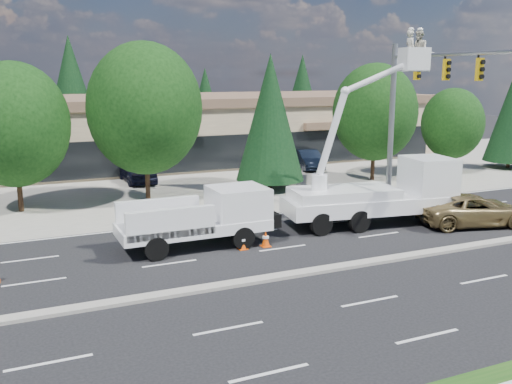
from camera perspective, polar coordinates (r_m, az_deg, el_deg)
name	(u,v)px	position (r m, az deg, el deg)	size (l,w,h in m)	color
ground	(321,271)	(21.97, 6.48, -7.89)	(140.00, 140.00, 0.00)	black
concrete_apron	(174,182)	(39.92, -8.21, 1.03)	(140.00, 22.00, 0.01)	gray
road_median	(321,270)	(21.95, 6.48, -7.74)	(120.00, 0.55, 0.12)	gray
strip_mall	(140,128)	(49.12, -11.54, 6.24)	(50.40, 15.40, 5.50)	tan
tree_front_c	(14,125)	(32.88, -23.04, 6.21)	(5.80, 5.80, 8.04)	#332114
tree_front_d	(145,109)	(33.70, -11.06, 8.19)	(6.63, 6.63, 9.20)	#332114
tree_front_e	(270,118)	(36.40, 1.43, 7.44)	(4.37, 4.37, 8.60)	#332114
tree_front_f	(375,112)	(40.48, 11.81, 7.81)	(5.84, 5.84, 8.10)	#332114
tree_front_g	(453,124)	(45.00, 19.06, 6.48)	(4.57, 4.57, 6.35)	#332114
tree_front_h	(512,115)	(49.25, 24.25, 6.99)	(3.91, 3.91, 7.71)	#332114
tree_back_b	(71,88)	(60.15, -18.01, 9.85)	(5.62, 5.62, 11.07)	#332114
tree_back_c	(205,102)	(63.30, -5.08, 8.95)	(4.06, 4.06, 8.00)	#332114
tree_back_d	(302,93)	(68.13, 4.63, 9.85)	(4.84, 4.84, 9.54)	#332114
signal_mast	(418,98)	(32.31, 15.90, 9.01)	(2.76, 10.16, 9.00)	gray
utility_pickup	(205,223)	(24.76, -5.16, -3.11)	(6.48, 2.60, 2.48)	white
bucket_truck	(384,184)	(28.78, 12.65, 0.81)	(8.81, 3.84, 9.49)	white
traffic_cone_b	(243,241)	(24.39, -1.35, -4.97)	(0.40, 0.40, 0.70)	#EA4907
traffic_cone_c	(266,239)	(24.75, 0.97, -4.71)	(0.40, 0.40, 0.70)	#EA4907
traffic_cone_d	(442,219)	(29.44, 18.08, -2.62)	(0.40, 0.40, 0.70)	#EA4907
traffic_cone_e	(481,210)	(32.25, 21.55, -1.65)	(0.40, 0.40, 0.70)	#EA4907
minivan	(473,210)	(30.08, 20.91, -1.69)	(2.54, 5.52, 1.53)	olive
parked_car_west	(137,170)	(40.18, -11.80, 2.17)	(1.97, 4.90, 1.67)	black
parked_car_east	(308,159)	(44.97, 5.24, 3.26)	(1.57, 4.51, 1.49)	black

